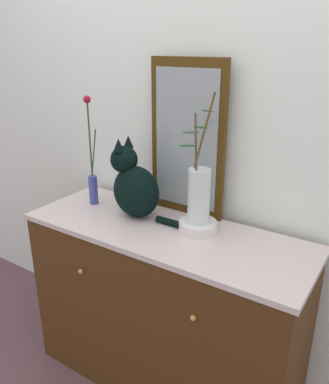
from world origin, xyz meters
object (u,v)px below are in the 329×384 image
(cat_sitting, at_px, (134,186))
(bowl_porcelain, at_px, (198,226))
(mirror_leaning, at_px, (187,140))
(vase_slim_green, at_px, (92,176))
(sideboard, at_px, (164,309))
(vase_glass_clear, at_px, (199,193))

(cat_sitting, relative_size, bowl_porcelain, 2.66)
(mirror_leaning, distance_m, vase_slim_green, 0.53)
(cat_sitting, xyz_separation_m, bowl_porcelain, (0.33, 0.02, -0.13))
(mirror_leaning, bearing_deg, sideboard, -84.98)
(bowl_porcelain, bearing_deg, cat_sitting, -176.16)
(bowl_porcelain, bearing_deg, vase_slim_green, -178.40)
(mirror_leaning, height_order, bowl_porcelain, mirror_leaning)
(mirror_leaning, height_order, cat_sitting, mirror_leaning)
(vase_slim_green, bearing_deg, cat_sitting, -1.14)
(sideboard, relative_size, bowl_porcelain, 7.81)
(mirror_leaning, xyz_separation_m, bowl_porcelain, (0.15, -0.15, -0.34))
(vase_glass_clear, bearing_deg, sideboard, -151.99)
(sideboard, distance_m, mirror_leaning, 0.83)
(mirror_leaning, height_order, vase_glass_clear, mirror_leaning)
(mirror_leaning, bearing_deg, vase_slim_green, -159.79)
(sideboard, distance_m, bowl_porcelain, 0.48)
(sideboard, xyz_separation_m, mirror_leaning, (-0.02, 0.22, 0.80))
(mirror_leaning, relative_size, bowl_porcelain, 4.27)
(vase_glass_clear, bearing_deg, cat_sitting, -176.07)
(vase_slim_green, height_order, vase_glass_clear, vase_glass_clear)
(mirror_leaning, bearing_deg, vase_glass_clear, -44.91)
(sideboard, distance_m, vase_slim_green, 0.75)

